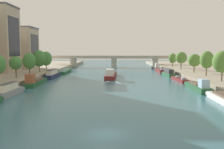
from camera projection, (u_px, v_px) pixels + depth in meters
ground_plane at (106, 134)px, 25.77m from camera, size 400.00×400.00×0.00m
barge_midriver at (111, 75)px, 78.62m from camera, size 3.92×19.11×3.27m
wake_behind_barge at (112, 83)px, 66.21m from camera, size 5.60×6.01×0.03m
moored_boat_left_far at (10, 90)px, 47.06m from camera, size 1.95×10.13×2.70m
moored_boat_left_upstream at (35, 82)px, 61.57m from camera, size 2.98×13.56×3.32m
moored_boat_left_near at (53, 74)px, 77.86m from camera, size 2.27×13.55×2.83m
moored_boat_left_lone at (64, 71)px, 95.62m from camera, size 3.77×16.41×2.12m
moored_boat_right_upstream at (198, 86)px, 53.58m from camera, size 2.47×12.98×3.07m
moored_boat_right_second at (180, 79)px, 69.51m from camera, size 2.64×11.97×2.07m
moored_boat_right_far at (168, 73)px, 83.08m from camera, size 2.34×12.28×2.65m
moored_boat_right_midway at (160, 71)px, 97.69m from camera, size 2.38×12.54×2.37m
moored_boat_right_end at (156, 68)px, 111.03m from camera, size 2.33×12.11×3.23m
tree_left_by_lamp at (16, 63)px, 63.60m from camera, size 3.38×3.38×5.91m
tree_left_past_mid at (29, 61)px, 73.78m from camera, size 3.99×3.99×6.72m
tree_left_midway at (39, 58)px, 82.04m from camera, size 4.73×4.73×7.58m
tree_left_distant at (46, 59)px, 93.47m from camera, size 4.56×4.56×7.02m
tree_right_far at (223, 62)px, 56.74m from camera, size 4.73×4.73×7.44m
tree_right_by_lamp at (207, 60)px, 68.23m from camera, size 3.93×3.93×7.31m
tree_right_distant at (194, 60)px, 79.02m from camera, size 4.18×4.18×6.31m
tree_right_nearest at (181, 58)px, 93.12m from camera, size 4.42×4.42×6.87m
tree_right_past_mid at (173, 58)px, 104.86m from camera, size 3.54×3.54×6.14m
building_left_far_end at (16, 48)px, 95.47m from camera, size 16.27×11.40×16.82m
bridge_far at (114, 60)px, 127.17m from camera, size 68.33×4.40×6.17m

